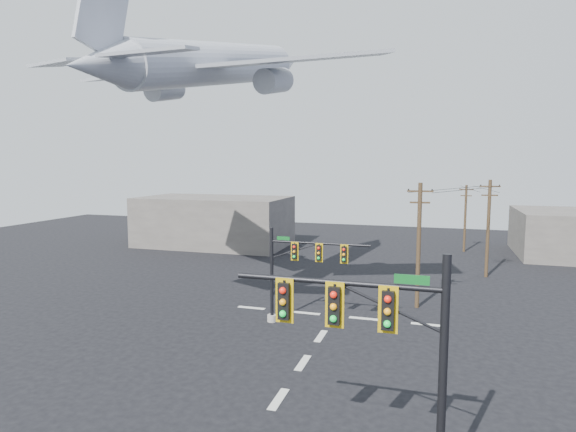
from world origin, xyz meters
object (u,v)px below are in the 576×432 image
(utility_pole_c, at_px, (465,217))
(signal_mast_far, at_px, (295,270))
(utility_pole_b, at_px, (488,227))
(airliner, at_px, (217,65))
(utility_pole_a, at_px, (419,243))
(signal_mast_near, at_px, (387,358))

(utility_pole_c, bearing_deg, signal_mast_far, -98.57)
(signal_mast_far, distance_m, utility_pole_b, 21.56)
(signal_mast_far, xyz_separation_m, airliner, (-6.54, 2.85, 13.51))
(utility_pole_b, bearing_deg, utility_pole_a, -124.49)
(utility_pole_a, relative_size, utility_pole_b, 1.01)
(utility_pole_a, bearing_deg, signal_mast_near, -95.38)
(signal_mast_far, bearing_deg, utility_pole_b, 53.37)
(utility_pole_c, bearing_deg, airliner, -111.25)
(utility_pole_c, bearing_deg, signal_mast_near, -83.25)
(signal_mast_near, xyz_separation_m, signal_mast_far, (-7.05, 14.07, -0.78))
(airliner, bearing_deg, signal_mast_far, -105.84)
(signal_mast_near, bearing_deg, utility_pole_a, 89.40)
(signal_mast_near, xyz_separation_m, airliner, (-13.60, 16.92, 12.73))
(signal_mast_far, xyz_separation_m, utility_pole_b, (12.85, 17.28, 1.07))
(utility_pole_c, bearing_deg, utility_pole_a, -87.62)
(utility_pole_c, distance_m, airliner, 35.01)
(signal_mast_far, relative_size, utility_pole_b, 0.75)
(utility_pole_a, height_order, utility_pole_c, utility_pole_a)
(utility_pole_b, height_order, utility_pole_c, utility_pole_b)
(utility_pole_a, bearing_deg, signal_mast_far, -145.41)
(signal_mast_far, bearing_deg, utility_pole_a, 39.38)
(signal_mast_near, relative_size, utility_pole_b, 0.87)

